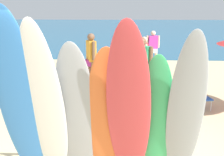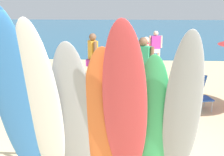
{
  "view_description": "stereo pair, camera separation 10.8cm",
  "coord_description": "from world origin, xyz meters",
  "px_view_note": "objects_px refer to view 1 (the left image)",
  "views": [
    {
      "loc": [
        0.29,
        -4.25,
        2.55
      ],
      "look_at": [
        0.0,
        2.02,
        0.99
      ],
      "focal_mm": 47.12,
      "sensor_mm": 36.0,
      "label": 1
    },
    {
      "loc": [
        0.4,
        -4.25,
        2.55
      ],
      "look_at": [
        0.0,
        2.02,
        0.99
      ],
      "focal_mm": 47.12,
      "sensor_mm": 36.0,
      "label": 2
    }
  ],
  "objects_px": {
    "surfboard_white_1": "(46,110)",
    "surfboard_orange_3": "(107,119)",
    "beachgoer_photographing": "(91,56)",
    "beach_chair_red": "(197,91)",
    "surfboard_grey_2": "(77,117)",
    "surfboard_rack": "(106,136)",
    "beachgoer_near_rack": "(141,64)",
    "surfboard_blue_0": "(21,105)",
    "surfboard_green_5": "(155,123)",
    "surfboard_red_4": "(129,111)",
    "beachgoer_midbeach": "(144,57)",
    "surfboard_grey_6": "(185,115)",
    "beachgoer_by_water": "(131,49)",
    "beachgoer_strolling": "(153,46)"
  },
  "relations": [
    {
      "from": "surfboard_orange_3",
      "to": "beachgoer_photographing",
      "type": "height_order",
      "value": "surfboard_orange_3"
    },
    {
      "from": "surfboard_grey_2",
      "to": "beachgoer_photographing",
      "type": "xyz_separation_m",
      "value": [
        -0.44,
        5.51,
        -0.1
      ]
    },
    {
      "from": "surfboard_rack",
      "to": "surfboard_orange_3",
      "type": "height_order",
      "value": "surfboard_orange_3"
    },
    {
      "from": "surfboard_blue_0",
      "to": "beachgoer_near_rack",
      "type": "relative_size",
      "value": 1.6
    },
    {
      "from": "surfboard_green_5",
      "to": "surfboard_red_4",
      "type": "bearing_deg",
      "value": -151.48
    },
    {
      "from": "surfboard_red_4",
      "to": "surfboard_orange_3",
      "type": "bearing_deg",
      "value": 158.86
    },
    {
      "from": "surfboard_grey_2",
      "to": "beachgoer_midbeach",
      "type": "bearing_deg",
      "value": 78.12
    },
    {
      "from": "surfboard_red_4",
      "to": "surfboard_rack",
      "type": "bearing_deg",
      "value": 121.63
    },
    {
      "from": "surfboard_rack",
      "to": "surfboard_grey_2",
      "type": "bearing_deg",
      "value": -123.19
    },
    {
      "from": "surfboard_blue_0",
      "to": "beachgoer_photographing",
      "type": "relative_size",
      "value": 1.62
    },
    {
      "from": "beachgoer_midbeach",
      "to": "beach_chair_red",
      "type": "xyz_separation_m",
      "value": [
        1.22,
        -2.37,
        -0.46
      ]
    },
    {
      "from": "beachgoer_midbeach",
      "to": "surfboard_grey_2",
      "type": "bearing_deg",
      "value": -21.87
    },
    {
      "from": "surfboard_rack",
      "to": "surfboard_blue_0",
      "type": "bearing_deg",
      "value": -146.39
    },
    {
      "from": "surfboard_white_1",
      "to": "surfboard_grey_2",
      "type": "distance_m",
      "value": 0.43
    },
    {
      "from": "beach_chair_red",
      "to": "surfboard_grey_6",
      "type": "bearing_deg",
      "value": -120.35
    },
    {
      "from": "surfboard_grey_2",
      "to": "surfboard_blue_0",
      "type": "bearing_deg",
      "value": -167.68
    },
    {
      "from": "surfboard_grey_2",
      "to": "surfboard_grey_6",
      "type": "distance_m",
      "value": 1.44
    },
    {
      "from": "surfboard_orange_3",
      "to": "surfboard_grey_6",
      "type": "bearing_deg",
      "value": -9.2
    },
    {
      "from": "surfboard_red_4",
      "to": "surfboard_green_5",
      "type": "relative_size",
      "value": 1.24
    },
    {
      "from": "surfboard_orange_3",
      "to": "surfboard_green_5",
      "type": "relative_size",
      "value": 1.05
    },
    {
      "from": "beachgoer_by_water",
      "to": "beachgoer_strolling",
      "type": "relative_size",
      "value": 1.0
    },
    {
      "from": "surfboard_green_5",
      "to": "beachgoer_photographing",
      "type": "relative_size",
      "value": 1.22
    },
    {
      "from": "beachgoer_by_water",
      "to": "surfboard_red_4",
      "type": "bearing_deg",
      "value": -148.15
    },
    {
      "from": "surfboard_orange_3",
      "to": "surfboard_green_5",
      "type": "bearing_deg",
      "value": -1.65
    },
    {
      "from": "surfboard_grey_2",
      "to": "beachgoer_photographing",
      "type": "height_order",
      "value": "surfboard_grey_2"
    },
    {
      "from": "surfboard_grey_6",
      "to": "beachgoer_near_rack",
      "type": "height_order",
      "value": "surfboard_grey_6"
    },
    {
      "from": "surfboard_blue_0",
      "to": "surfboard_grey_6",
      "type": "distance_m",
      "value": 2.13
    },
    {
      "from": "surfboard_rack",
      "to": "surfboard_white_1",
      "type": "xyz_separation_m",
      "value": [
        -0.74,
        -0.67,
        0.67
      ]
    },
    {
      "from": "surfboard_rack",
      "to": "beachgoer_near_rack",
      "type": "relative_size",
      "value": 1.5
    },
    {
      "from": "surfboard_green_5",
      "to": "surfboard_blue_0",
      "type": "bearing_deg",
      "value": -169.71
    },
    {
      "from": "surfboard_grey_2",
      "to": "surfboard_rack",
      "type": "bearing_deg",
      "value": 56.94
    },
    {
      "from": "beachgoer_near_rack",
      "to": "beachgoer_photographing",
      "type": "distance_m",
      "value": 2.02
    },
    {
      "from": "beach_chair_red",
      "to": "surfboard_red_4",
      "type": "bearing_deg",
      "value": -130.07
    },
    {
      "from": "surfboard_red_4",
      "to": "beachgoer_near_rack",
      "type": "xyz_separation_m",
      "value": [
        0.39,
        4.32,
        -0.23
      ]
    },
    {
      "from": "surfboard_grey_2",
      "to": "surfboard_green_5",
      "type": "bearing_deg",
      "value": 2.01
    },
    {
      "from": "surfboard_red_4",
      "to": "beach_chair_red",
      "type": "distance_m",
      "value": 4.16
    },
    {
      "from": "surfboard_white_1",
      "to": "surfboard_orange_3",
      "type": "xyz_separation_m",
      "value": [
        0.79,
        0.14,
        -0.17
      ]
    },
    {
      "from": "surfboard_red_4",
      "to": "beachgoer_by_water",
      "type": "xyz_separation_m",
      "value": [
        0.16,
        7.93,
        -0.35
      ]
    },
    {
      "from": "surfboard_grey_2",
      "to": "surfboard_red_4",
      "type": "distance_m",
      "value": 0.73
    },
    {
      "from": "surfboard_grey_2",
      "to": "beachgoer_near_rack",
      "type": "distance_m",
      "value": 4.33
    },
    {
      "from": "beachgoer_midbeach",
      "to": "beachgoer_strolling",
      "type": "xyz_separation_m",
      "value": [
        0.55,
        2.84,
        -0.02
      ]
    },
    {
      "from": "beachgoer_by_water",
      "to": "beachgoer_photographing",
      "type": "relative_size",
      "value": 0.89
    },
    {
      "from": "beachgoer_by_water",
      "to": "beachgoer_midbeach",
      "type": "xyz_separation_m",
      "value": [
        0.4,
        -1.88,
        0.03
      ]
    },
    {
      "from": "surfboard_green_5",
      "to": "beach_chair_red",
      "type": "distance_m",
      "value": 3.83
    },
    {
      "from": "beachgoer_by_water",
      "to": "beachgoer_near_rack",
      "type": "xyz_separation_m",
      "value": [
        0.23,
        -3.61,
        0.12
      ]
    },
    {
      "from": "surfboard_rack",
      "to": "beachgoer_by_water",
      "type": "height_order",
      "value": "beachgoer_by_water"
    },
    {
      "from": "surfboard_blue_0",
      "to": "surfboard_orange_3",
      "type": "bearing_deg",
      "value": 4.97
    },
    {
      "from": "surfboard_grey_6",
      "to": "surfboard_grey_2",
      "type": "bearing_deg",
      "value": 178.96
    },
    {
      "from": "surfboard_orange_3",
      "to": "surfboard_blue_0",
      "type": "bearing_deg",
      "value": -174.73
    },
    {
      "from": "beachgoer_photographing",
      "to": "beach_chair_red",
      "type": "height_order",
      "value": "beachgoer_photographing"
    }
  ]
}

